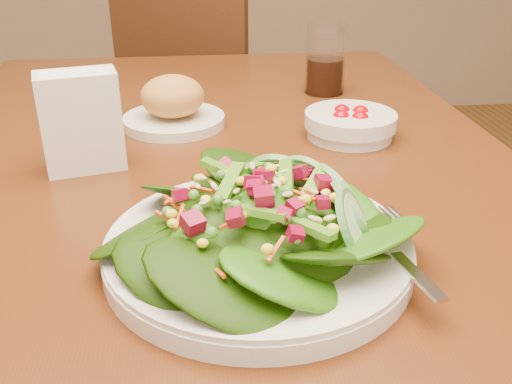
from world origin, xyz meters
The scene contains 7 objects.
dining_table centered at (0.00, 0.00, 0.65)m, with size 0.90×1.40×0.75m.
chair_far centered at (0.00, 0.99, 0.47)m, with size 0.55×0.55×0.89m.
salad_plate centered at (0.06, -0.21, 0.78)m, with size 0.31×0.31×0.09m.
bread_plate centered at (-0.05, 0.20, 0.78)m, with size 0.17×0.17×0.08m.
tomato_bowl centered at (0.23, 0.12, 0.77)m, with size 0.14×0.14×0.05m.
drinking_glass centered at (0.24, 0.36, 0.81)m, with size 0.08×0.08×0.13m.
napkin_holder centered at (-0.16, 0.04, 0.82)m, with size 0.11×0.08×0.13m.
Camera 1 is at (-0.01, -0.69, 1.07)m, focal length 40.00 mm.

